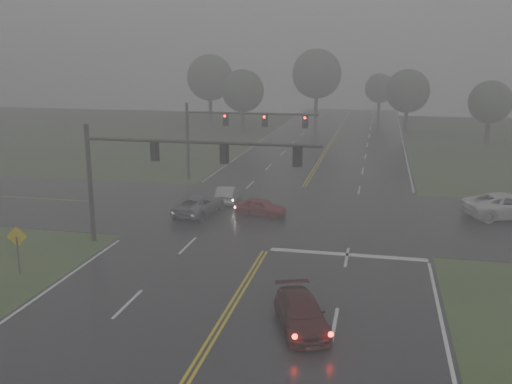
% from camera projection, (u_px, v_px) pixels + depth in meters
% --- Properties ---
extents(main_road, '(18.00, 160.00, 0.02)m').
position_uv_depth(main_road, '(283.00, 221.00, 37.27)').
color(main_road, black).
rests_on(main_road, ground).
extents(cross_street, '(120.00, 14.00, 0.02)m').
position_uv_depth(cross_street, '(288.00, 213.00, 39.17)').
color(cross_street, black).
rests_on(cross_street, ground).
extents(stop_bar, '(8.50, 0.50, 0.01)m').
position_uv_depth(stop_bar, '(347.00, 255.00, 31.02)').
color(stop_bar, silver).
rests_on(stop_bar, ground).
extents(sedan_maroon, '(3.07, 4.59, 1.24)m').
position_uv_depth(sedan_maroon, '(301.00, 328.00, 22.75)').
color(sedan_maroon, '#400B0C').
rests_on(sedan_maroon, ground).
extents(sedan_red, '(3.67, 1.92, 1.19)m').
position_uv_depth(sedan_red, '(261.00, 216.00, 38.60)').
color(sedan_red, maroon).
rests_on(sedan_red, ground).
extents(sedan_silver, '(1.65, 3.86, 1.24)m').
position_uv_depth(sedan_silver, '(228.00, 202.00, 42.13)').
color(sedan_silver, '#999BA0').
rests_on(sedan_silver, ground).
extents(car_grey, '(2.90, 5.02, 1.32)m').
position_uv_depth(car_grey, '(199.00, 214.00, 38.93)').
color(car_grey, slate).
rests_on(car_grey, ground).
extents(pickup_white, '(6.48, 4.58, 1.64)m').
position_uv_depth(pickup_white, '(507.00, 218.00, 38.11)').
color(pickup_white, white).
rests_on(pickup_white, ground).
extents(signal_gantry_near, '(13.41, 0.30, 6.84)m').
position_uv_depth(signal_gantry_near, '(158.00, 162.00, 31.46)').
color(signal_gantry_near, black).
rests_on(signal_gantry_near, ground).
extents(signal_gantry_far, '(11.35, 0.34, 6.68)m').
position_uv_depth(signal_gantry_far, '(227.00, 127.00, 47.90)').
color(signal_gantry_far, black).
rests_on(signal_gantry_far, ground).
extents(sign_diamond_west, '(1.01, 0.26, 2.48)m').
position_uv_depth(sign_diamond_west, '(17.00, 242.00, 27.94)').
color(sign_diamond_west, black).
rests_on(sign_diamond_west, ground).
extents(tree_nw_a, '(5.92, 5.92, 8.70)m').
position_uv_depth(tree_nw_a, '(243.00, 91.00, 79.19)').
color(tree_nw_a, '#362923').
rests_on(tree_nw_a, ground).
extents(tree_ne_a, '(5.96, 5.96, 8.76)m').
position_uv_depth(tree_ne_a, '(408.00, 91.00, 78.13)').
color(tree_ne_a, '#362923').
rests_on(tree_ne_a, ground).
extents(tree_n_mid, '(7.92, 7.92, 11.63)m').
position_uv_depth(tree_n_mid, '(317.00, 74.00, 91.20)').
color(tree_n_mid, '#362923').
rests_on(tree_n_mid, ground).
extents(tree_e_near, '(5.20, 5.20, 7.64)m').
position_uv_depth(tree_e_near, '(490.00, 102.00, 69.04)').
color(tree_e_near, '#362923').
rests_on(tree_e_near, ground).
extents(tree_nw_b, '(7.32, 7.32, 10.75)m').
position_uv_depth(tree_nw_b, '(210.00, 78.00, 90.47)').
color(tree_nw_b, '#362923').
rests_on(tree_nw_b, ground).
extents(tree_n_far, '(5.12, 5.12, 7.52)m').
position_uv_depth(tree_n_far, '(380.00, 88.00, 98.66)').
color(tree_n_far, '#362923').
rests_on(tree_n_far, ground).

